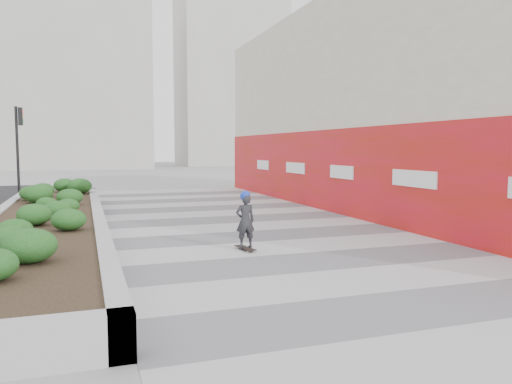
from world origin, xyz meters
TOP-DOWN VIEW (x-y plane):
  - ground at (0.00, 0.00)m, footprint 160.00×160.00m
  - walkway at (0.00, 3.00)m, footprint 8.00×36.00m
  - building at (6.98, 8.98)m, footprint 6.04×24.08m
  - planter at (-5.50, 7.00)m, footprint 3.00×18.00m
  - traffic_signal_near at (-7.23, 17.50)m, footprint 0.33×0.28m
  - distant_bldg_north_l at (-5.00, 55.00)m, footprint 16.00×12.00m
  - distant_bldg_north_r at (15.00, 60.00)m, footprint 14.00×10.00m
  - manhole_cover at (0.50, 3.00)m, footprint 0.44×0.44m
  - skateboarder at (-1.07, 3.31)m, footprint 0.45×0.74m

SIDE VIEW (x-z plane):
  - ground at x=0.00m, z-range 0.00..0.00m
  - manhole_cover at x=0.50m, z-range 0.00..0.01m
  - walkway at x=0.00m, z-range 0.00..0.01m
  - planter at x=-5.50m, z-range -0.03..0.87m
  - skateboarder at x=-1.07m, z-range 0.01..1.38m
  - traffic_signal_near at x=-7.23m, z-range 0.66..4.86m
  - building at x=6.98m, z-range -0.02..7.98m
  - distant_bldg_north_l at x=-5.00m, z-range 0.00..20.00m
  - distant_bldg_north_r at x=15.00m, z-range 0.00..24.00m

